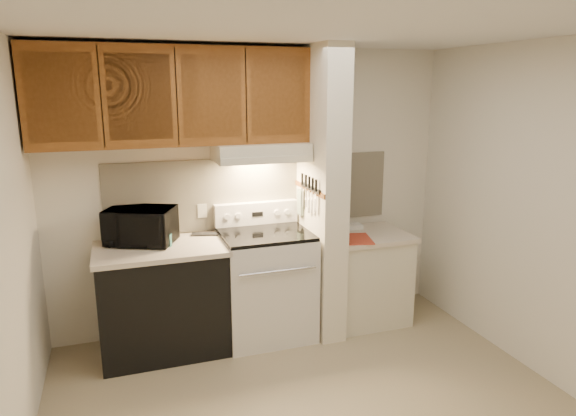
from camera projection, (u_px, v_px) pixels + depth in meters
name	position (u px, v px, depth m)	size (l,w,h in m)	color
floor	(314.00, 408.00, 3.54)	(3.60, 3.60, 0.00)	tan
ceiling	(319.00, 27.00, 2.95)	(3.60, 3.60, 0.00)	white
wall_back	(254.00, 190.00, 4.63)	(3.60, 0.02, 2.50)	silver
wall_right	(541.00, 212.00, 3.81)	(0.02, 3.00, 2.50)	silver
backsplash	(255.00, 192.00, 4.62)	(2.60, 0.02, 0.63)	beige
range_body	(266.00, 286.00, 4.49)	(0.76, 0.65, 0.92)	silver
oven_window	(277.00, 295.00, 4.19)	(0.50, 0.01, 0.30)	black
oven_handle	(278.00, 271.00, 4.11)	(0.02, 0.02, 0.65)	silver
cooktop	(265.00, 234.00, 4.38)	(0.74, 0.64, 0.03)	black
range_backguard	(256.00, 213.00, 4.62)	(0.76, 0.08, 0.20)	silver
range_display	(258.00, 214.00, 4.58)	(0.10, 0.01, 0.04)	black
range_knob_left_outer	(227.00, 217.00, 4.49)	(0.05, 0.05, 0.02)	silver
range_knob_left_inner	(238.00, 216.00, 4.52)	(0.05, 0.05, 0.02)	silver
range_knob_right_inner	(277.00, 213.00, 4.63)	(0.05, 0.05, 0.02)	silver
range_knob_right_outer	(287.00, 212.00, 4.66)	(0.05, 0.05, 0.02)	silver
dishwasher_front	(163.00, 301.00, 4.23)	(1.00, 0.63, 0.87)	black
left_countertop	(160.00, 249.00, 4.12)	(1.04, 0.67, 0.04)	beige
spoon_rest	(205.00, 234.00, 4.43)	(0.23, 0.07, 0.02)	black
teal_jar	(166.00, 240.00, 4.12)	(0.09, 0.09, 0.10)	#276C64
outlet	(202.00, 211.00, 4.49)	(0.08, 0.01, 0.12)	beige
microwave	(141.00, 226.00, 4.17)	(0.53, 0.36, 0.29)	black
partition_pillar	(321.00, 194.00, 4.46)	(0.22, 0.70, 2.50)	#EDE4C9
pillar_trim	(309.00, 189.00, 4.42)	(0.01, 0.70, 0.04)	brown
knife_strip	(310.00, 188.00, 4.36)	(0.02, 0.42, 0.04)	black
knife_blade_a	(315.00, 203.00, 4.25)	(0.01, 0.04, 0.16)	silver
knife_handle_a	(316.00, 186.00, 4.21)	(0.02, 0.02, 0.10)	black
knife_blade_b	(312.00, 202.00, 4.32)	(0.01, 0.04, 0.18)	silver
knife_handle_b	(313.00, 184.00, 4.27)	(0.02, 0.02, 0.10)	black
knife_blade_c	(309.00, 202.00, 4.39)	(0.01, 0.04, 0.20)	silver
knife_handle_c	(309.00, 182.00, 4.35)	(0.02, 0.02, 0.10)	black
knife_blade_d	(306.00, 198.00, 4.45)	(0.01, 0.04, 0.16)	silver
knife_handle_d	(306.00, 181.00, 4.42)	(0.02, 0.02, 0.10)	black
knife_blade_e	(302.00, 197.00, 4.54)	(0.01, 0.04, 0.18)	silver
knife_handle_e	(302.00, 179.00, 4.50)	(0.02, 0.02, 0.10)	black
oven_mitt	(300.00, 202.00, 4.60)	(0.03, 0.09, 0.23)	gray
right_cab_base	(365.00, 279.00, 4.81)	(0.70, 0.60, 0.81)	beige
right_countertop	(367.00, 235.00, 4.71)	(0.74, 0.64, 0.04)	beige
red_folder	(357.00, 239.00, 4.51)	(0.25, 0.34, 0.01)	#B43925
white_box	(353.00, 226.00, 4.85)	(0.16, 0.10, 0.04)	white
range_hood	(260.00, 152.00, 4.34)	(0.78, 0.44, 0.15)	beige
hood_lip	(268.00, 160.00, 4.15)	(0.78, 0.04, 0.06)	beige
upper_cabinets	(174.00, 96.00, 4.05)	(2.18, 0.33, 0.77)	brown
cab_door_a	(60.00, 98.00, 3.65)	(0.46, 0.01, 0.63)	brown
cab_gap_a	(101.00, 97.00, 3.73)	(0.01, 0.01, 0.73)	black
cab_door_b	(140.00, 97.00, 3.82)	(0.46, 0.01, 0.63)	brown
cab_gap_b	(177.00, 97.00, 3.90)	(0.01, 0.01, 0.73)	black
cab_door_c	(212.00, 97.00, 3.99)	(0.46, 0.01, 0.63)	brown
cab_gap_c	(246.00, 96.00, 4.08)	(0.01, 0.01, 0.73)	black
cab_door_d	(279.00, 96.00, 4.16)	(0.46, 0.01, 0.63)	brown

